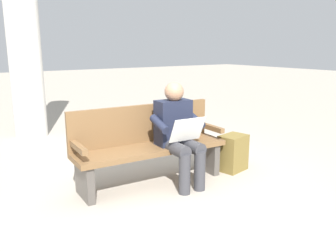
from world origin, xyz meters
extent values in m
plane|color=#A89E8E|center=(0.00, 0.00, 0.00)|extent=(40.00, 40.00, 0.00)
cube|color=brown|center=(0.00, 0.00, 0.42)|extent=(1.82, 0.57, 0.06)
cube|color=brown|center=(-0.01, -0.21, 0.68)|extent=(1.80, 0.14, 0.45)
cube|color=brown|center=(-0.85, 0.04, 0.57)|extent=(0.08, 0.48, 0.06)
cube|color=brown|center=(0.85, -0.04, 0.57)|extent=(0.08, 0.48, 0.06)
cube|color=#4C4742|center=(-0.80, 0.04, 0.20)|extent=(0.10, 0.44, 0.39)
cube|color=#4C4742|center=(0.80, -0.04, 0.20)|extent=(0.10, 0.44, 0.39)
cube|color=#1E2338|center=(-0.26, 0.06, 0.71)|extent=(0.41, 0.24, 0.52)
sphere|color=#A87A5B|center=(-0.26, 0.08, 1.07)|extent=(0.22, 0.22, 0.22)
cylinder|color=#38383D|center=(-0.35, 0.28, 0.47)|extent=(0.17, 0.43, 0.15)
cylinder|color=#38383D|center=(-0.15, 0.27, 0.47)|extent=(0.17, 0.43, 0.15)
cylinder|color=#38383D|center=(-0.34, 0.47, 0.23)|extent=(0.13, 0.13, 0.45)
cylinder|color=#38383D|center=(-0.14, 0.46, 0.23)|extent=(0.13, 0.13, 0.45)
cylinder|color=#1E2338|center=(-0.49, 0.17, 0.74)|extent=(0.10, 0.32, 0.18)
cylinder|color=#1E2338|center=(-0.02, 0.15, 0.74)|extent=(0.10, 0.32, 0.18)
cube|color=silver|center=(-0.25, 0.36, 0.68)|extent=(0.41, 0.15, 0.27)
cube|color=brown|center=(-1.10, 0.20, 0.23)|extent=(0.40, 0.33, 0.46)
cube|color=olive|center=(-1.07, 0.06, 0.16)|extent=(0.25, 0.09, 0.21)
cylinder|color=silver|center=(0.64, -3.09, 2.03)|extent=(0.55, 0.55, 4.05)
camera|label=1|loc=(1.98, 3.30, 1.57)|focal=37.23mm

